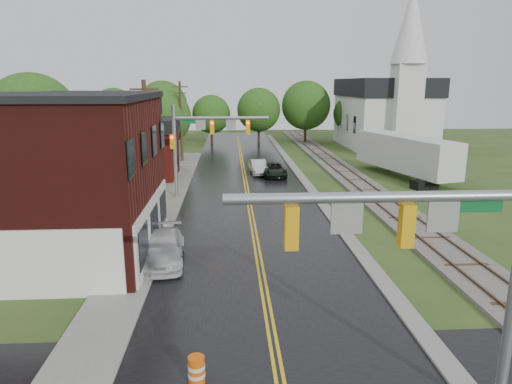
{
  "coord_description": "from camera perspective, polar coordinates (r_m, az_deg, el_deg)",
  "views": [
    {
      "loc": [
        -1.44,
        -8.05,
        8.77
      ],
      "look_at": [
        -0.13,
        13.96,
        3.5
      ],
      "focal_mm": 32.0,
      "sensor_mm": 36.0,
      "label": 1
    }
  ],
  "objects": [
    {
      "name": "main_road",
      "position": [
        39.07,
        -1.19,
        0.47
      ],
      "size": [
        10.0,
        90.0,
        0.02
      ],
      "primitive_type": "cube",
      "color": "black",
      "rests_on": "ground"
    },
    {
      "name": "curb_right",
      "position": [
        44.46,
        5.53,
        2.0
      ],
      "size": [
        0.8,
        70.0,
        0.12
      ],
      "primitive_type": "cube",
      "color": "gray",
      "rests_on": "ground"
    },
    {
      "name": "sidewalk_left",
      "position": [
        34.52,
        -11.21,
        -1.54
      ],
      "size": [
        2.4,
        50.0,
        0.12
      ],
      "primitive_type": "cube",
      "color": "gray",
      "rests_on": "ground"
    },
    {
      "name": "brick_building",
      "position": [
        25.97,
        -28.5,
        1.55
      ],
      "size": [
        14.3,
        10.3,
        8.3
      ],
      "color": "#41120D",
      "rests_on": "ground"
    },
    {
      "name": "yellow_house",
      "position": [
        35.8,
        -18.88,
        3.77
      ],
      "size": [
        8.0,
        7.0,
        6.4
      ],
      "primitive_type": "cube",
      "color": "tan",
      "rests_on": "ground"
    },
    {
      "name": "darkred_building",
      "position": [
        44.38,
        -14.52,
        4.5
      ],
      "size": [
        7.0,
        6.0,
        4.4
      ],
      "primitive_type": "cube",
      "color": "#3F0F0C",
      "rests_on": "ground"
    },
    {
      "name": "church",
      "position": [
        65.46,
        16.0,
        10.36
      ],
      "size": [
        10.4,
        18.4,
        20.0
      ],
      "color": "silver",
      "rests_on": "ground"
    },
    {
      "name": "railroad",
      "position": [
        45.38,
        11.29,
        2.17
      ],
      "size": [
        3.2,
        80.0,
        0.3
      ],
      "color": "#59544C",
      "rests_on": "ground"
    },
    {
      "name": "traffic_signal_near",
      "position": [
        11.81,
        21.52,
        -6.31
      ],
      "size": [
        7.34,
        0.3,
        7.2
      ],
      "color": "gray",
      "rests_on": "ground"
    },
    {
      "name": "traffic_signal_far",
      "position": [
        35.31,
        -6.72,
        7.18
      ],
      "size": [
        7.34,
        0.43,
        7.2
      ],
      "color": "gray",
      "rests_on": "ground"
    },
    {
      "name": "utility_pole_b",
      "position": [
        30.79,
        -13.45,
        5.52
      ],
      "size": [
        1.8,
        0.28,
        9.0
      ],
      "color": "#382616",
      "rests_on": "ground"
    },
    {
      "name": "utility_pole_c",
      "position": [
        52.48,
        -9.35,
        8.84
      ],
      "size": [
        1.8,
        0.28,
        9.0
      ],
      "color": "#382616",
      "rests_on": "ground"
    },
    {
      "name": "tree_left_b",
      "position": [
        43.29,
        -25.93,
        8.07
      ],
      "size": [
        7.6,
        7.6,
        9.69
      ],
      "color": "black",
      "rests_on": "ground"
    },
    {
      "name": "tree_left_c",
      "position": [
        49.71,
        -18.0,
        7.88
      ],
      "size": [
        6.0,
        6.0,
        7.65
      ],
      "color": "black",
      "rests_on": "ground"
    },
    {
      "name": "tree_left_e",
      "position": [
        54.6,
        -11.32,
        9.03
      ],
      "size": [
        6.4,
        6.4,
        8.16
      ],
      "color": "black",
      "rests_on": "ground"
    },
    {
      "name": "suv_dark",
      "position": [
        43.95,
        2.21,
        2.78
      ],
      "size": [
        2.42,
        4.77,
        1.29
      ],
      "primitive_type": "imported",
      "rotation": [
        0.0,
        0.0,
        0.06
      ],
      "color": "black",
      "rests_on": "ground"
    },
    {
      "name": "sedan_silver",
      "position": [
        45.08,
        0.3,
        3.12
      ],
      "size": [
        1.78,
        4.32,
        1.39
      ],
      "primitive_type": "imported",
      "rotation": [
        0.0,
        0.0,
        0.07
      ],
      "color": "#B9B8BD",
      "rests_on": "ground"
    },
    {
      "name": "pickup_white",
      "position": [
        23.4,
        -11.52,
        -6.97
      ],
      "size": [
        2.36,
        5.08,
        1.44
      ],
      "primitive_type": "imported",
      "rotation": [
        0.0,
        0.0,
        0.07
      ],
      "color": "silver",
      "rests_on": "ground"
    },
    {
      "name": "semi_trailer",
      "position": [
        45.24,
        18.15,
        4.62
      ],
      "size": [
        5.88,
        13.01,
        3.98
      ],
      "color": "black",
      "rests_on": "ground"
    },
    {
      "name": "construction_barrel",
      "position": [
        14.68,
        -7.44,
        -21.23
      ],
      "size": [
        0.6,
        0.6,
        0.89
      ],
      "primitive_type": "cylinder",
      "rotation": [
        0.0,
        0.0,
        -0.23
      ],
      "color": "#DD5809",
      "rests_on": "ground"
    }
  ]
}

